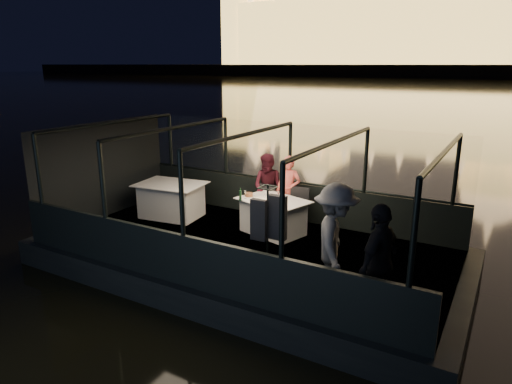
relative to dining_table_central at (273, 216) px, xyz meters
The scene contains 28 objects.
river_water 79.08m from the dining_table_central, 90.09° to the left, with size 500.00×500.00×0.00m, color black.
boat_hull 1.29m from the dining_table_central, 98.08° to the right, with size 8.60×4.40×1.00m, color black.
boat_deck 1.02m from the dining_table_central, 98.08° to the right, with size 8.00×4.00×0.04m, color black.
gunwale_port 1.09m from the dining_table_central, 96.94° to the left, with size 8.00×0.08×0.90m, color black.
gunwale_starboard 2.93m from the dining_table_central, 92.57° to the right, with size 8.00×0.08×0.90m, color black.
cabin_glass_port 1.63m from the dining_table_central, 96.94° to the left, with size 8.00×0.02×1.40m, color #99B2B2, non-canonical shape.
cabin_glass_starboard 3.17m from the dining_table_central, 92.57° to the right, with size 8.00×0.02×1.40m, color #99B2B2, non-canonical shape.
cabin_roof_glass 2.13m from the dining_table_central, 98.08° to the right, with size 8.00×4.00×0.02m, color #99B2B2, non-canonical shape.
end_wall_fore 4.30m from the dining_table_central, 167.40° to the right, with size 0.02×4.00×2.30m, color black, non-canonical shape.
end_wall_aft 4.05m from the dining_table_central, 13.42° to the right, with size 0.02×4.00×2.30m, color black, non-canonical shape.
canopy_ribs 1.21m from the dining_table_central, 98.08° to the right, with size 8.00×4.00×2.30m, color black, non-canonical shape.
dining_table_central is the anchor object (origin of this frame).
dining_table_aft 2.69m from the dining_table_central, behind, with size 1.58×1.14×0.84m, color white.
chair_port_left 0.68m from the dining_table_central, 138.21° to the left, with size 0.41×0.41×0.89m, color black.
chair_port_right 0.57m from the dining_table_central, 52.79° to the left, with size 0.43×0.43×0.93m, color black.
coat_stand 2.56m from the dining_table_central, 64.45° to the right, with size 0.49×0.39×1.76m, color black, non-canonical shape.
person_woman_coral 0.81m from the dining_table_central, 88.98° to the left, with size 0.58×0.38×1.60m, color #E95F55.
person_man_maroon 0.95m from the dining_table_central, 125.03° to the left, with size 0.77×0.60×1.60m, color #40111C.
passenger_stripe 3.00m from the dining_table_central, 43.29° to the right, with size 1.21×0.68×1.87m, color silver.
passenger_dark 3.75m from the dining_table_central, 38.24° to the right, with size 1.03×0.43×1.75m, color black.
wine_bottle 0.89m from the dining_table_central, 147.43° to the right, with size 0.06×0.06×0.27m, color #123319.
bread_basket 0.73m from the dining_table_central, behind, with size 0.18×0.18×0.07m, color brown.
amber_candle 0.46m from the dining_table_central, 94.21° to the right, with size 0.06×0.06×0.09m, color yellow.
plate_near 0.60m from the dining_table_central, 58.97° to the right, with size 0.24×0.24×0.01m, color white.
plate_far 0.59m from the dining_table_central, 163.72° to the left, with size 0.21×0.21×0.01m, color silver.
wine_glass_white 0.78m from the dining_table_central, 158.00° to the right, with size 0.06×0.06×0.18m, color white, non-canonical shape.
wine_glass_red 0.49m from the dining_table_central, 49.33° to the left, with size 0.06×0.06×0.18m, color silver, non-canonical shape.
wine_glass_empty 0.56m from the dining_table_central, 96.26° to the right, with size 0.07×0.07×0.20m, color white, non-canonical shape.
Camera 1 is at (4.52, -7.48, 4.10)m, focal length 32.00 mm.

